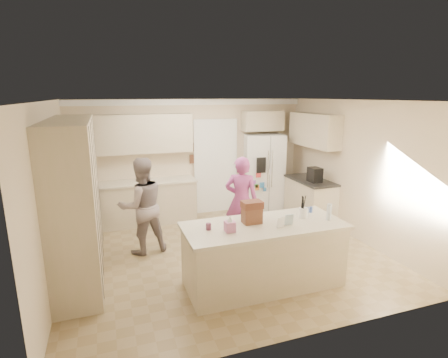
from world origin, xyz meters
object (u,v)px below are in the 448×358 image
object	(u,v)px
utensil_crock	(303,213)
tissue_box	(230,226)
dollhouse_body	(252,215)
island_base	(263,256)
coffee_maker	(315,175)
teen_boy	(142,206)
refrigerator	(263,172)
teen_girl	(241,201)

from	to	relation	value
utensil_crock	tissue_box	distance (m)	1.21
tissue_box	dollhouse_body	bearing A→B (deg)	26.57
island_base	dollhouse_body	size ratio (longest dim) A/B	8.46
coffee_maker	dollhouse_body	bearing A→B (deg)	-140.71
tissue_box	teen_boy	world-z (taller)	teen_boy
tissue_box	teen_boy	bearing A→B (deg)	118.55
coffee_maker	tissue_box	world-z (taller)	coffee_maker
refrigerator	island_base	bearing A→B (deg)	-102.90
coffee_maker	island_base	world-z (taller)	coffee_maker
dollhouse_body	teen_boy	bearing A→B (deg)	131.02
utensil_crock	dollhouse_body	size ratio (longest dim) A/B	0.58
utensil_crock	dollhouse_body	xyz separation A→B (m)	(-0.80, 0.05, 0.04)
island_base	tissue_box	size ratio (longest dim) A/B	15.71
refrigerator	coffee_maker	size ratio (longest dim) A/B	6.00
coffee_maker	dollhouse_body	distance (m)	2.84
coffee_maker	utensil_crock	size ratio (longest dim) A/B	2.00
island_base	dollhouse_body	bearing A→B (deg)	146.31
refrigerator	teen_boy	size ratio (longest dim) A/B	1.08
island_base	coffee_maker	bearing A→B (deg)	42.83
dollhouse_body	teen_boy	world-z (taller)	teen_boy
utensil_crock	teen_boy	xyz separation A→B (m)	(-2.16, 1.61, -0.16)
teen_boy	teen_girl	distance (m)	1.76
utensil_crock	teen_boy	world-z (taller)	teen_boy
teen_boy	teen_girl	xyz separation A→B (m)	(1.75, -0.19, -0.02)
coffee_maker	dollhouse_body	world-z (taller)	coffee_maker
teen_boy	tissue_box	bearing A→B (deg)	107.51
coffee_maker	teen_boy	bearing A→B (deg)	-176.15
refrigerator	utensil_crock	world-z (taller)	refrigerator
tissue_box	utensil_crock	bearing A→B (deg)	7.13
teen_girl	tissue_box	bearing A→B (deg)	91.53
island_base	tissue_box	bearing A→B (deg)	-169.70
island_base	teen_boy	distance (m)	2.28
dollhouse_body	teen_girl	xyz separation A→B (m)	(0.39, 1.37, -0.22)
dollhouse_body	teen_boy	distance (m)	2.08
coffee_maker	tissue_box	size ratio (longest dim) A/B	2.14
utensil_crock	teen_boy	bearing A→B (deg)	143.26
coffee_maker	utensil_crock	xyz separation A→B (m)	(-1.40, -1.85, -0.07)
island_base	teen_boy	bearing A→B (deg)	132.24
utensil_crock	tissue_box	size ratio (longest dim) A/B	1.07
island_base	dollhouse_body	world-z (taller)	dollhouse_body
island_base	teen_boy	size ratio (longest dim) A/B	1.31
tissue_box	dollhouse_body	distance (m)	0.45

